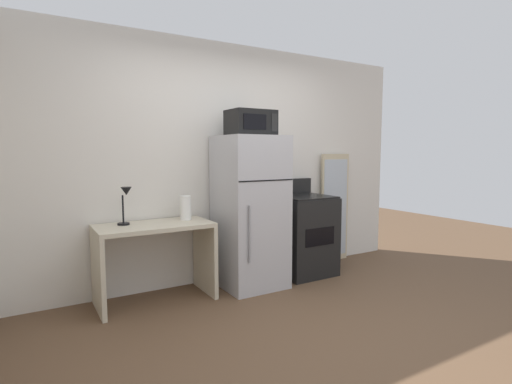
{
  "coord_description": "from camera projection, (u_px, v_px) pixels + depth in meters",
  "views": [
    {
      "loc": [
        -1.92,
        -2.29,
        1.42
      ],
      "look_at": [
        0.11,
        1.1,
        1.02
      ],
      "focal_mm": 27.8,
      "sensor_mm": 36.0,
      "label": 1
    }
  ],
  "objects": [
    {
      "name": "ground_plane",
      "position": [
        317.0,
        336.0,
        3.08
      ],
      "size": [
        12.0,
        12.0,
        0.0
      ],
      "primitive_type": "plane",
      "color": "brown"
    },
    {
      "name": "leaning_mirror",
      "position": [
        334.0,
        208.0,
        5.18
      ],
      "size": [
        0.44,
        0.03,
        1.4
      ],
      "color": "#C6B793",
      "rests_on": "ground"
    },
    {
      "name": "desk_lamp",
      "position": [
        125.0,
        199.0,
        3.65
      ],
      "size": [
        0.14,
        0.12,
        0.35
      ],
      "color": "black",
      "rests_on": "desk"
    },
    {
      "name": "microwave",
      "position": [
        251.0,
        123.0,
        4.08
      ],
      "size": [
        0.46,
        0.35,
        0.26
      ],
      "color": "black",
      "rests_on": "refrigerator"
    },
    {
      "name": "desk",
      "position": [
        155.0,
        248.0,
        3.75
      ],
      "size": [
        1.07,
        0.55,
        0.75
      ],
      "color": "beige",
      "rests_on": "ground"
    },
    {
      "name": "paper_towel_roll",
      "position": [
        186.0,
        208.0,
        3.94
      ],
      "size": [
        0.11,
        0.11,
        0.24
      ],
      "primitive_type": "cylinder",
      "color": "white",
      "rests_on": "desk"
    },
    {
      "name": "refrigerator",
      "position": [
        250.0,
        212.0,
        4.19
      ],
      "size": [
        0.63,
        0.68,
        1.59
      ],
      "color": "#B7B7BC",
      "rests_on": "ground"
    },
    {
      "name": "oven_range",
      "position": [
        303.0,
        234.0,
        4.62
      ],
      "size": [
        0.62,
        0.61,
        1.1
      ],
      "color": "black",
      "rests_on": "ground"
    },
    {
      "name": "wall_back_white",
      "position": [
        220.0,
        163.0,
        4.4
      ],
      "size": [
        5.0,
        0.1,
        2.6
      ],
      "primitive_type": "cube",
      "color": "silver",
      "rests_on": "ground"
    }
  ]
}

